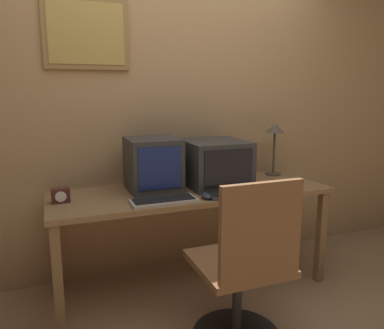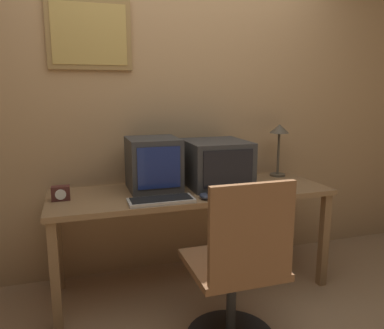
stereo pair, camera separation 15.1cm
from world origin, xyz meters
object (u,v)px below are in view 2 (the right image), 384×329
at_px(monitor_right, 216,163).
at_px(keyboard_side, 237,194).
at_px(keyboard_main, 161,200).
at_px(office_chair, 237,278).
at_px(monitor_left, 153,164).
at_px(mouse_near_keyboard, 204,196).
at_px(desk_lamp, 279,136).
at_px(desk_clock, 61,193).

relative_size(monitor_right, keyboard_side, 1.09).
distance_m(monitor_right, keyboard_main, 0.60).
relative_size(keyboard_side, office_chair, 0.44).
bearing_deg(monitor_right, monitor_left, 176.76).
bearing_deg(keyboard_main, mouse_near_keyboard, -3.88).
relative_size(desk_lamp, office_chair, 0.43).
distance_m(keyboard_main, desk_lamp, 1.22).
height_order(monitor_left, monitor_right, monitor_left).
bearing_deg(office_chair, monitor_left, 108.87).
bearing_deg(keyboard_main, monitor_left, 86.05).
xyz_separation_m(monitor_left, mouse_near_keyboard, (0.26, -0.35, -0.17)).
height_order(monitor_left, office_chair, monitor_left).
xyz_separation_m(mouse_near_keyboard, desk_clock, (-0.89, 0.26, 0.03)).
height_order(keyboard_side, desk_lamp, desk_lamp).
height_order(keyboard_main, office_chair, office_chair).
bearing_deg(keyboard_main, office_chair, -58.55).
relative_size(keyboard_main, desk_clock, 3.67).
distance_m(keyboard_main, office_chair, 0.67).
height_order(monitor_right, office_chair, monitor_right).
xyz_separation_m(monitor_right, desk_clock, (-1.10, -0.07, -0.12)).
bearing_deg(desk_clock, desk_lamp, 6.72).
bearing_deg(desk_clock, keyboard_side, -12.61).
height_order(monitor_right, desk_lamp, desk_lamp).
xyz_separation_m(keyboard_side, desk_lamp, (0.57, 0.45, 0.32)).
bearing_deg(desk_clock, office_chair, -38.95).
xyz_separation_m(monitor_right, desk_lamp, (0.60, 0.13, 0.17)).
bearing_deg(keyboard_side, desk_lamp, 38.37).
height_order(mouse_near_keyboard, desk_lamp, desk_lamp).
relative_size(monitor_left, mouse_near_keyboard, 3.63).
distance_m(keyboard_side, office_chair, 0.62).
height_order(keyboard_main, desk_lamp, desk_lamp).
height_order(mouse_near_keyboard, office_chair, office_chair).
relative_size(monitor_right, office_chair, 0.47).
bearing_deg(keyboard_side, mouse_near_keyboard, -179.14).
bearing_deg(keyboard_main, desk_clock, 158.71).
bearing_deg(desk_lamp, desk_clock, -173.28).
bearing_deg(desk_lamp, monitor_right, -167.55).
distance_m(keyboard_main, desk_clock, 0.65).
bearing_deg(office_chair, mouse_near_keyboard, 92.83).
bearing_deg(keyboard_side, desk_clock, 167.39).
xyz_separation_m(desk_lamp, office_chair, (-0.78, -0.94, -0.65)).
bearing_deg(keyboard_side, office_chair, -113.63).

